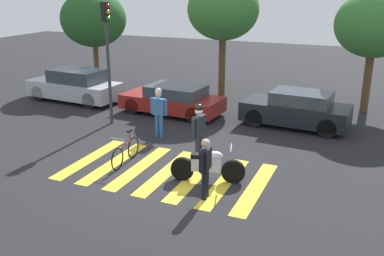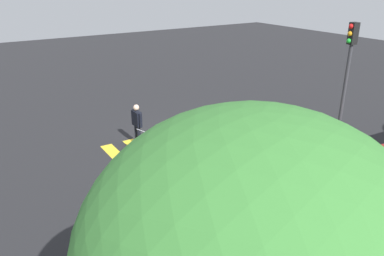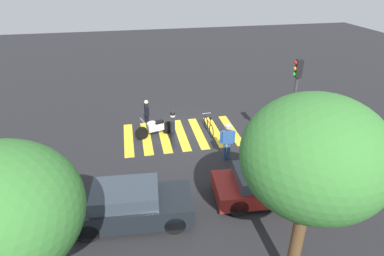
% 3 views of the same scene
% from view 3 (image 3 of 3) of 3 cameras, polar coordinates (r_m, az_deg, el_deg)
% --- Properties ---
extents(ground_plane, '(60.00, 60.00, 0.00)m').
position_cam_3_polar(ground_plane, '(16.66, -1.91, -1.16)').
color(ground_plane, '#232326').
extents(police_motorcycle, '(2.05, 0.82, 1.05)m').
position_cam_3_polar(police_motorcycle, '(16.40, -6.58, 0.00)').
color(police_motorcycle, black).
rests_on(police_motorcycle, ground_plane).
extents(leaning_bicycle, '(0.46, 1.70, 1.01)m').
position_cam_3_polar(leaning_bicycle, '(16.66, 2.97, 0.31)').
color(leaning_bicycle, black).
rests_on(leaning_bicycle, ground_plane).
extents(officer_on_foot, '(0.23, 0.65, 1.62)m').
position_cam_3_polar(officer_on_foot, '(17.06, -8.02, 2.73)').
color(officer_on_foot, black).
rests_on(officer_on_foot, ground_plane).
extents(officer_by_motorcycle, '(0.28, 0.69, 1.87)m').
position_cam_3_polar(officer_by_motorcycle, '(15.11, -3.41, 0.33)').
color(officer_by_motorcycle, '#1E232D').
rests_on(officer_by_motorcycle, ground_plane).
extents(pedestrian_bystander, '(0.68, 0.24, 1.81)m').
position_cam_3_polar(pedestrian_bystander, '(14.19, 6.31, -1.90)').
color(pedestrian_bystander, '#2D5999').
rests_on(pedestrian_bystander, ground_plane).
extents(crosswalk_stripes, '(5.85, 3.45, 0.01)m').
position_cam_3_polar(crosswalk_stripes, '(16.66, -1.91, -1.15)').
color(crosswalk_stripes, yellow).
rests_on(crosswalk_stripes, ground_plane).
extents(car_maroon_wagon, '(4.40, 2.13, 1.23)m').
position_cam_3_polar(car_maroon_wagon, '(12.47, 13.74, -9.62)').
color(car_maroon_wagon, black).
rests_on(car_maroon_wagon, ground_plane).
extents(car_black_suv, '(4.14, 1.99, 1.40)m').
position_cam_3_polar(car_black_suv, '(11.28, -10.76, -13.29)').
color(car_black_suv, black).
rests_on(car_black_suv, ground_plane).
extents(traffic_light_pole, '(0.35, 0.28, 4.64)m').
position_cam_3_polar(traffic_light_pole, '(13.66, 17.66, 5.18)').
color(traffic_light_pole, '#38383D').
rests_on(traffic_light_pole, ground_plane).
extents(street_tree_mid, '(3.30, 3.30, 5.53)m').
position_cam_3_polar(street_tree_mid, '(7.62, 20.85, -4.85)').
color(street_tree_mid, brown).
rests_on(street_tree_mid, ground_plane).
extents(street_tree_far, '(3.19, 3.19, 5.04)m').
position_cam_3_polar(street_tree_far, '(7.35, -30.96, -12.80)').
color(street_tree_far, brown).
rests_on(street_tree_far, ground_plane).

